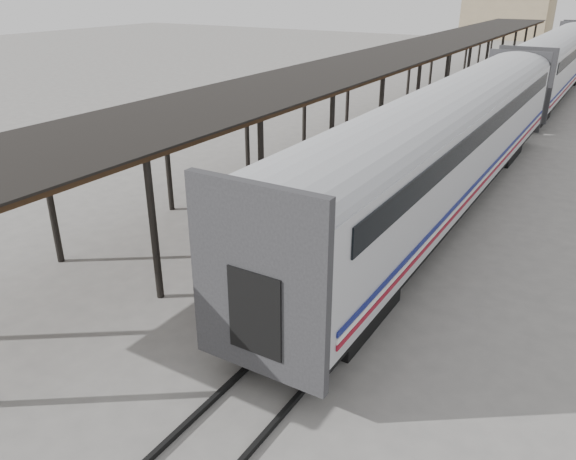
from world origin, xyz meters
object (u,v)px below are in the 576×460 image
Objects in this scene: porter at (244,243)px; baggage_cart at (252,270)px; pedestrian at (404,119)px; luggage_tug at (384,130)px.

baggage_cart is at bearing 28.78° from porter.
luggage_tug is at bearing 72.26° from pedestrian.
baggage_cart is 1.50× the size of pedestrian.
luggage_tug is at bearing 18.65° from porter.
pedestrian is at bearing 82.75° from baggage_cart.
porter is at bearing -56.93° from luggage_tug.
baggage_cart is at bearing 96.15° from pedestrian.
porter is at bearing -84.38° from baggage_cart.
baggage_cart is 1.42× the size of porter.
pedestrian reaches higher than luggage_tug.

